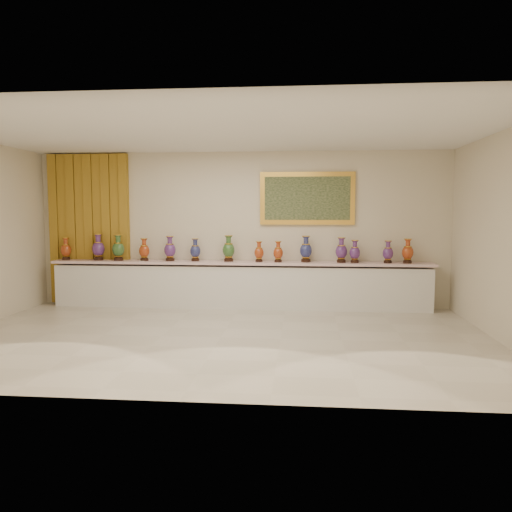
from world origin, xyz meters
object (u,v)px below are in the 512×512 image
(counter, at_px, (239,285))
(vase_2, at_px, (118,249))
(vase_1, at_px, (98,248))
(vase_0, at_px, (66,250))

(counter, bearing_deg, vase_2, -178.90)
(counter, xyz_separation_m, vase_1, (-2.79, -0.00, 0.69))
(counter, height_order, vase_2, vase_2)
(counter, distance_m, vase_1, 2.87)
(vase_0, xyz_separation_m, vase_2, (1.08, -0.04, 0.03))
(counter, height_order, vase_0, vase_0)
(counter, height_order, vase_1, vase_1)
(vase_1, xyz_separation_m, vase_2, (0.42, -0.04, -0.00))
(counter, xyz_separation_m, vase_0, (-3.45, -0.00, 0.66))
(counter, relative_size, vase_0, 16.51)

